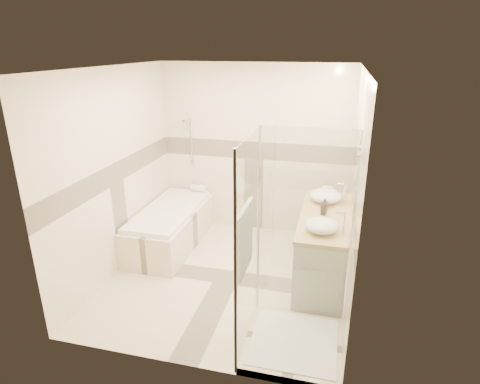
% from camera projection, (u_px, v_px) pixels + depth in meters
% --- Properties ---
extents(room, '(2.82, 3.02, 2.52)m').
position_uv_depth(room, '(231.00, 182.00, 4.56)').
color(room, beige).
rests_on(room, ground).
extents(bathtub, '(0.75, 1.70, 0.56)m').
position_uv_depth(bathtub, '(170.00, 225.00, 5.71)').
color(bathtub, beige).
rests_on(bathtub, ground).
extents(vanity, '(0.58, 1.62, 0.85)m').
position_uv_depth(vanity, '(323.00, 246.00, 4.86)').
color(vanity, silver).
rests_on(vanity, ground).
extents(shower_enclosure, '(0.96, 0.93, 2.04)m').
position_uv_depth(shower_enclosure, '(284.00, 297.00, 3.74)').
color(shower_enclosure, beige).
rests_on(shower_enclosure, ground).
extents(vessel_sink_near, '(0.41, 0.41, 0.16)m').
position_uv_depth(vessel_sink_near, '(326.00, 196.00, 5.05)').
color(vessel_sink_near, white).
rests_on(vessel_sink_near, vanity).
extents(vessel_sink_far, '(0.36, 0.36, 0.14)m').
position_uv_depth(vessel_sink_far, '(322.00, 225.00, 4.24)').
color(vessel_sink_far, white).
rests_on(vessel_sink_far, vanity).
extents(faucet_near, '(0.11, 0.03, 0.27)m').
position_uv_depth(faucet_near, '(344.00, 191.00, 4.98)').
color(faucet_near, silver).
rests_on(faucet_near, vanity).
extents(faucet_far, '(0.10, 0.03, 0.26)m').
position_uv_depth(faucet_far, '(343.00, 221.00, 4.17)').
color(faucet_far, silver).
rests_on(faucet_far, vanity).
extents(amenity_bottle_a, '(0.08, 0.08, 0.14)m').
position_uv_depth(amenity_bottle_a, '(324.00, 209.00, 4.67)').
color(amenity_bottle_a, black).
rests_on(amenity_bottle_a, vanity).
extents(amenity_bottle_b, '(0.12, 0.12, 0.13)m').
position_uv_depth(amenity_bottle_b, '(325.00, 204.00, 4.83)').
color(amenity_bottle_b, black).
rests_on(amenity_bottle_b, vanity).
extents(folded_towels, '(0.15, 0.22, 0.07)m').
position_uv_depth(folded_towels, '(327.00, 191.00, 5.36)').
color(folded_towels, silver).
rests_on(folded_towels, vanity).
extents(rolled_towel, '(0.23, 0.11, 0.11)m').
position_uv_depth(rolled_towel, '(198.00, 188.00, 6.26)').
color(rolled_towel, silver).
rests_on(rolled_towel, bathtub).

